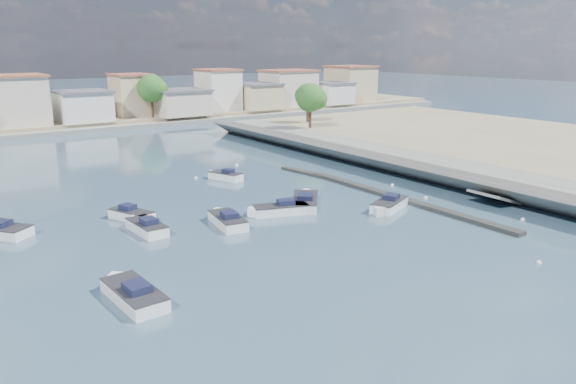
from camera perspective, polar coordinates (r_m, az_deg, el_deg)
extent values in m
plane|color=#283B50|center=(74.67, -9.46, 3.38)|extent=(400.00, 400.00, 0.00)
cube|color=slate|center=(64.87, 16.48, 2.10)|extent=(5.00, 90.00, 1.80)
cube|color=slate|center=(61.59, 13.94, 1.63)|extent=(4.17, 90.00, 2.86)
cube|color=gray|center=(83.44, 26.25, 3.84)|extent=(40.00, 90.00, 1.70)
cube|color=slate|center=(56.29, 20.67, -0.63)|extent=(5.31, 3.50, 1.94)
cube|color=black|center=(54.65, 11.28, -0.64)|extent=(1.00, 26.00, 0.35)
cube|color=black|center=(64.49, 2.00, 1.94)|extent=(2.00, 8.05, 0.30)
cube|color=gray|center=(123.07, -20.17, 7.39)|extent=(160.00, 40.00, 1.40)
cube|color=slate|center=(103.11, -17.04, 6.24)|extent=(160.00, 2.50, 0.80)
cube|color=beige|center=(104.89, -26.16, 8.28)|extent=(10.00, 9.00, 8.00)
cube|color=#99513D|center=(104.62, -26.42, 10.55)|extent=(10.60, 9.54, 0.35)
cube|color=silver|center=(106.34, -20.10, 8.13)|extent=(8.50, 8.50, 5.00)
cube|color=#595960|center=(106.11, -20.23, 9.56)|extent=(9.01, 9.01, 0.35)
cube|color=#CBB48B|center=(112.05, -15.59, 9.41)|extent=(6.50, 7.50, 7.50)
cube|color=#99513D|center=(111.80, -15.73, 11.41)|extent=(6.89, 7.95, 0.35)
cube|color=beige|center=(111.45, -10.92, 8.88)|extent=(9.50, 9.00, 4.50)
cube|color=#595960|center=(111.24, -10.98, 10.12)|extent=(10.07, 9.54, 0.35)
cube|color=silver|center=(118.37, -7.09, 10.20)|extent=(7.00, 8.00, 8.00)
cube|color=#99513D|center=(118.13, -7.16, 12.22)|extent=(7.42, 8.48, 0.35)
cube|color=#CBB48B|center=(120.74, -3.22, 9.66)|extent=(8.00, 9.00, 5.00)
cube|color=#595960|center=(120.54, -3.24, 10.92)|extent=(8.48, 9.54, 0.35)
cube|color=beige|center=(126.42, 0.05, 10.47)|extent=(10.50, 8.50, 7.50)
cube|color=#99513D|center=(126.19, 0.05, 12.25)|extent=(11.13, 9.01, 0.35)
cube|color=silver|center=(131.59, 4.55, 9.93)|extent=(7.50, 7.50, 4.50)
cube|color=#595960|center=(131.42, 4.57, 10.98)|extent=(7.95, 7.95, 0.35)
cube|color=#CBB48B|center=(138.91, 6.36, 10.86)|extent=(9.00, 9.50, 8.00)
cube|color=#99513D|center=(138.71, 6.41, 12.58)|extent=(9.54, 10.07, 0.35)
cylinder|color=#38281E|center=(106.63, -24.50, 7.16)|extent=(0.44, 0.44, 2.93)
sphere|color=#20521B|center=(106.36, -24.67, 8.70)|extent=(4.16, 4.16, 4.16)
sphere|color=#20521B|center=(106.01, -24.19, 8.63)|extent=(3.12, 3.12, 3.12)
sphere|color=#20521B|center=(106.61, -25.06, 8.74)|extent=(2.86, 2.86, 2.86)
cylinder|color=#38281E|center=(108.26, -13.61, 8.33)|extent=(0.44, 0.44, 3.60)
sphere|color=#20521B|center=(107.95, -13.72, 10.21)|extent=(5.12, 5.12, 5.12)
sphere|color=#20521B|center=(107.73, -13.10, 10.11)|extent=(3.84, 3.84, 3.84)
sphere|color=#20521B|center=(108.10, -14.22, 10.27)|extent=(3.52, 3.52, 3.52)
cylinder|color=#38281E|center=(117.70, -6.82, 9.00)|extent=(0.44, 0.44, 3.15)
sphere|color=#20521B|center=(117.44, -6.87, 10.51)|extent=(4.48, 4.48, 4.48)
sphere|color=#20521B|center=(117.36, -6.37, 10.42)|extent=(3.36, 3.36, 3.36)
sphere|color=#20521B|center=(117.47, -7.28, 10.57)|extent=(3.08, 3.08, 3.08)
cylinder|color=#38281E|center=(125.23, -0.06, 9.33)|extent=(0.44, 0.44, 2.70)
sphere|color=#20521B|center=(125.01, -0.06, 10.55)|extent=(3.84, 3.84, 3.84)
sphere|color=#20521B|center=(125.04, 0.34, 10.46)|extent=(2.88, 2.88, 2.88)
sphere|color=#20521B|center=(124.95, -0.39, 10.60)|extent=(2.64, 2.64, 2.64)
cylinder|color=#38281E|center=(88.90, 2.26, 7.55)|extent=(0.44, 0.44, 3.15)
sphere|color=#20521B|center=(88.57, 2.28, 9.55)|extent=(4.48, 4.48, 4.48)
sphere|color=#20521B|center=(88.66, 2.94, 9.41)|extent=(3.36, 3.36, 3.36)
sphere|color=#20521B|center=(88.47, 1.75, 9.64)|extent=(3.08, 3.08, 3.08)
cylinder|color=#38281E|center=(96.06, 2.00, 8.01)|extent=(0.44, 0.44, 2.93)
sphere|color=#20521B|center=(95.77, 2.01, 9.73)|extent=(4.16, 4.16, 4.16)
sphere|color=#20521B|center=(95.84, 2.58, 9.62)|extent=(3.12, 3.12, 3.12)
sphere|color=#20521B|center=(95.68, 1.55, 9.81)|extent=(2.86, 2.86, 2.86)
cube|color=white|center=(34.04, -15.36, -10.20)|extent=(2.34, 5.35, 1.00)
cube|color=white|center=(35.97, -16.79, -8.92)|extent=(2.05, 2.05, 1.00)
cube|color=#262628|center=(33.84, -15.42, -9.43)|extent=(2.38, 5.35, 0.08)
cube|color=#1A1D39|center=(33.29, -15.08, -9.36)|extent=(1.36, 1.64, 0.48)
cube|color=white|center=(46.32, -6.14, -3.04)|extent=(2.63, 4.94, 1.00)
cube|color=white|center=(48.13, -6.95, -2.39)|extent=(1.88, 1.88, 1.00)
cube|color=#262628|center=(46.17, -6.16, -2.45)|extent=(2.66, 4.95, 0.08)
cube|color=#1A1D39|center=(45.67, -5.96, -2.32)|extent=(1.39, 1.58, 0.48)
cube|color=white|center=(49.16, -0.77, -1.91)|extent=(5.12, 3.27, 1.00)
cube|color=white|center=(48.68, -3.11, -2.10)|extent=(1.72, 1.72, 1.00)
cube|color=#262628|center=(49.02, -0.77, -1.35)|extent=(5.13, 3.30, 0.08)
cube|color=#1A1D39|center=(49.08, -0.23, -1.04)|extent=(1.72, 1.53, 0.48)
cube|color=white|center=(51.46, 10.25, -1.39)|extent=(5.02, 3.61, 1.00)
cube|color=white|center=(49.68, 9.41, -1.94)|extent=(1.74, 1.74, 1.00)
cube|color=#262628|center=(51.32, 10.27, -0.86)|extent=(5.04, 3.64, 0.08)
cube|color=#1A1D39|center=(51.68, 10.47, -0.48)|extent=(1.75, 1.64, 0.48)
cube|color=white|center=(45.77, -14.14, -3.63)|extent=(1.99, 4.51, 1.00)
cube|color=white|center=(47.44, -15.08, -3.05)|extent=(1.75, 1.75, 1.00)
cube|color=#262628|center=(45.62, -14.18, -3.04)|extent=(2.02, 4.51, 0.08)
cube|color=#1A1D39|center=(45.16, -13.96, -2.88)|extent=(1.16, 1.38, 0.48)
cube|color=white|center=(62.12, -6.35, 1.51)|extent=(2.82, 4.09, 1.00)
cube|color=white|center=(63.14, -7.49, 1.69)|extent=(1.41, 1.41, 1.00)
cube|color=#262628|center=(62.01, -6.37, 1.96)|extent=(2.85, 4.10, 0.08)
cube|color=#1A1D39|center=(61.72, -6.10, 2.14)|extent=(1.30, 1.41, 0.48)
cube|color=white|center=(49.36, -15.58, -2.40)|extent=(3.02, 4.45, 1.00)
cube|color=white|center=(48.07, -14.15, -2.76)|extent=(1.46, 1.46, 1.00)
cube|color=#262628|center=(49.22, -15.62, -1.84)|extent=(3.05, 4.46, 0.08)
cube|color=#1A1D39|center=(49.46, -15.96, -1.50)|extent=(1.37, 1.52, 0.48)
cube|color=white|center=(51.64, 1.75, -1.10)|extent=(5.24, 5.77, 1.00)
cube|color=white|center=(53.97, 1.84, -0.41)|extent=(1.72, 1.72, 1.00)
cube|color=#262628|center=(51.51, 1.76, -0.57)|extent=(5.27, 5.80, 0.08)
cube|color=#1A1D39|center=(50.90, 1.74, -0.47)|extent=(2.12, 2.17, 0.48)
cylinder|color=silver|center=(48.28, -26.96, -2.37)|extent=(1.56, 1.92, 0.08)
sphere|color=white|center=(51.40, 22.75, -2.63)|extent=(0.39, 0.39, 0.39)
sphere|color=white|center=(55.65, 13.81, -0.64)|extent=(0.39, 0.39, 0.39)
sphere|color=white|center=(41.87, 24.11, -6.59)|extent=(0.39, 0.39, 0.39)
sphere|color=white|center=(60.15, 10.54, 0.67)|extent=(0.39, 0.39, 0.39)
sphere|color=white|center=(63.16, -9.34, 1.39)|extent=(0.39, 0.39, 0.39)
sphere|color=white|center=(69.35, -5.24, 2.71)|extent=(0.39, 0.39, 0.39)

